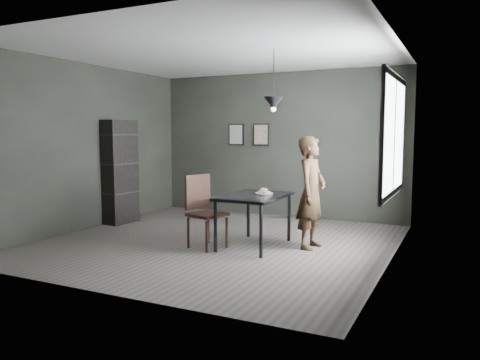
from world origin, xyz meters
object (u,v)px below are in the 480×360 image
at_px(shelf_unit, 120,172).
at_px(woman, 311,193).
at_px(pendant_lamp, 274,103).
at_px(cafe_table, 254,200).
at_px(wood_chair, 203,206).
at_px(white_plate, 264,194).

bearing_deg(shelf_unit, woman, 0.53).
bearing_deg(pendant_lamp, cafe_table, -158.20).
distance_m(woman, wood_chair, 1.56).
xyz_separation_m(white_plate, wood_chair, (-0.75, -0.48, -0.16)).
xyz_separation_m(cafe_table, shelf_unit, (-2.92, 0.57, 0.26)).
distance_m(woman, pendant_lamp, 1.37).
xyz_separation_m(wood_chair, pendant_lamp, (0.90, 0.45, 1.46)).
height_order(cafe_table, woman, woman).
bearing_deg(white_plate, woman, 11.47).
bearing_deg(white_plate, shelf_unit, 171.76).
distance_m(white_plate, woman, 0.68).
bearing_deg(shelf_unit, pendant_lamp, -3.16).
bearing_deg(shelf_unit, cafe_table, -5.76).
height_order(cafe_table, white_plate, white_plate).
bearing_deg(cafe_table, white_plate, 52.70).
relative_size(woman, shelf_unit, 0.85).
distance_m(shelf_unit, pendant_lamp, 3.39).
relative_size(cafe_table, wood_chair, 1.15).
bearing_deg(woman, pendant_lamp, 112.48).
xyz_separation_m(cafe_table, white_plate, (0.10, 0.13, 0.08)).
distance_m(wood_chair, pendant_lamp, 1.77).
height_order(white_plate, pendant_lamp, pendant_lamp).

